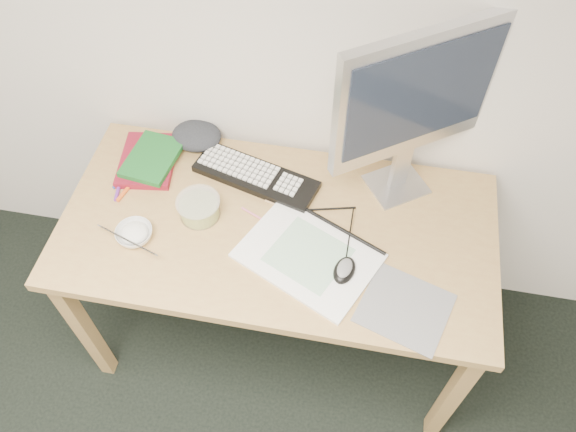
# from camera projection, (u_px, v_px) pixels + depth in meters

# --- Properties ---
(desk) EXTENTS (1.40, 0.70, 0.75)m
(desk) POSITION_uv_depth(u_px,v_px,m) (277.00, 241.00, 1.87)
(desk) COLOR tan
(desk) RESTS_ON ground
(mousepad) EXTENTS (0.30, 0.29, 0.00)m
(mousepad) POSITION_uv_depth(u_px,v_px,m) (405.00, 308.00, 1.63)
(mousepad) COLOR slate
(mousepad) RESTS_ON desk
(sketchpad) EXTENTS (0.49, 0.43, 0.01)m
(sketchpad) POSITION_uv_depth(u_px,v_px,m) (308.00, 256.00, 1.73)
(sketchpad) COLOR white
(sketchpad) RESTS_ON desk
(keyboard) EXTENTS (0.45, 0.25, 0.03)m
(keyboard) POSITION_uv_depth(u_px,v_px,m) (256.00, 177.00, 1.91)
(keyboard) COLOR black
(keyboard) RESTS_ON desk
(monitor) EXTENTS (0.45, 0.33, 0.61)m
(monitor) POSITION_uv_depth(u_px,v_px,m) (417.00, 99.00, 1.59)
(monitor) COLOR silver
(monitor) RESTS_ON desk
(mouse) EXTENTS (0.08, 0.11, 0.03)m
(mouse) POSITION_uv_depth(u_px,v_px,m) (345.00, 268.00, 1.67)
(mouse) COLOR black
(mouse) RESTS_ON sketchpad
(rice_bowl) EXTENTS (0.12, 0.12, 0.04)m
(rice_bowl) POSITION_uv_depth(u_px,v_px,m) (135.00, 234.00, 1.76)
(rice_bowl) COLOR white
(rice_bowl) RESTS_ON desk
(chopsticks) EXTENTS (0.22, 0.09, 0.02)m
(chopsticks) POSITION_uv_depth(u_px,v_px,m) (127.00, 240.00, 1.72)
(chopsticks) COLOR #ADADAF
(chopsticks) RESTS_ON rice_bowl
(fruit_tub) EXTENTS (0.15, 0.15, 0.07)m
(fruit_tub) POSITION_uv_depth(u_px,v_px,m) (199.00, 208.00, 1.80)
(fruit_tub) COLOR #ECCF53
(fruit_tub) RESTS_ON desk
(book_red) EXTENTS (0.22, 0.27, 0.02)m
(book_red) POSITION_uv_depth(u_px,v_px,m) (148.00, 160.00, 1.95)
(book_red) COLOR maroon
(book_red) RESTS_ON desk
(book_green) EXTENTS (0.18, 0.23, 0.02)m
(book_green) POSITION_uv_depth(u_px,v_px,m) (152.00, 158.00, 1.93)
(book_green) COLOR #186024
(book_green) RESTS_ON book_red
(cloth_lump) EXTENTS (0.15, 0.13, 0.06)m
(cloth_lump) POSITION_uv_depth(u_px,v_px,m) (197.00, 136.00, 2.00)
(cloth_lump) COLOR #292C31
(cloth_lump) RESTS_ON desk
(pencil_pink) EXTENTS (0.18, 0.09, 0.01)m
(pencil_pink) POSITION_uv_depth(u_px,v_px,m) (265.00, 221.00, 1.81)
(pencil_pink) COLOR #D96C8C
(pencil_pink) RESTS_ON desk
(pencil_tan) EXTENTS (0.19, 0.06, 0.01)m
(pencil_tan) POSITION_uv_depth(u_px,v_px,m) (291.00, 211.00, 1.83)
(pencil_tan) COLOR tan
(pencil_tan) RESTS_ON desk
(pencil_black) EXTENTS (0.18, 0.05, 0.01)m
(pencil_black) POSITION_uv_depth(u_px,v_px,m) (328.00, 209.00, 1.84)
(pencil_black) COLOR black
(pencil_black) RESTS_ON desk
(marker_blue) EXTENTS (0.07, 0.11, 0.01)m
(marker_blue) POSITION_uv_depth(u_px,v_px,m) (127.00, 178.00, 1.92)
(marker_blue) COLOR #1F3FA9
(marker_blue) RESTS_ON desk
(marker_orange) EXTENTS (0.05, 0.14, 0.01)m
(marker_orange) POSITION_uv_depth(u_px,v_px,m) (130.00, 186.00, 1.89)
(marker_orange) COLOR orange
(marker_orange) RESTS_ON desk
(marker_purple) EXTENTS (0.04, 0.14, 0.01)m
(marker_purple) POSITION_uv_depth(u_px,v_px,m) (119.00, 185.00, 1.90)
(marker_purple) COLOR #6A2A9B
(marker_purple) RESTS_ON desk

